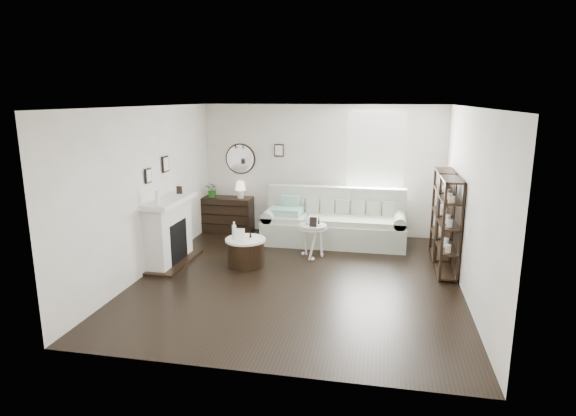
% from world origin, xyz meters
% --- Properties ---
extents(room, '(5.50, 5.50, 5.50)m').
position_xyz_m(room, '(0.73, 2.70, 1.60)').
color(room, black).
rests_on(room, ground).
extents(fireplace, '(0.50, 1.40, 1.84)m').
position_xyz_m(fireplace, '(-2.32, 0.30, 0.54)').
color(fireplace, silver).
rests_on(fireplace, ground).
extents(shelf_unit_far, '(0.30, 0.80, 1.60)m').
position_xyz_m(shelf_unit_far, '(2.33, 1.55, 0.80)').
color(shelf_unit_far, black).
rests_on(shelf_unit_far, ground).
extents(shelf_unit_near, '(0.30, 0.80, 1.60)m').
position_xyz_m(shelf_unit_near, '(2.33, 0.65, 0.80)').
color(shelf_unit_near, black).
rests_on(shelf_unit_near, ground).
extents(sofa, '(2.78, 0.96, 1.08)m').
position_xyz_m(sofa, '(0.35, 2.09, 0.36)').
color(sofa, '#ACB6A2').
rests_on(sofa, ground).
extents(quilt, '(0.59, 0.50, 0.14)m').
position_xyz_m(quilt, '(-0.56, 1.95, 0.63)').
color(quilt, '#289460').
rests_on(quilt, sofa).
extents(suitcase, '(0.56, 0.29, 0.35)m').
position_xyz_m(suitcase, '(1.37, 1.93, 0.18)').
color(suitcase, brown).
rests_on(suitcase, ground).
extents(dresser, '(1.12, 0.48, 0.75)m').
position_xyz_m(dresser, '(-2.01, 2.47, 0.37)').
color(dresser, black).
rests_on(dresser, ground).
extents(table_lamp, '(0.26, 0.26, 0.36)m').
position_xyz_m(table_lamp, '(-1.68, 2.47, 0.93)').
color(table_lamp, beige).
rests_on(table_lamp, dresser).
extents(potted_plant, '(0.36, 0.34, 0.32)m').
position_xyz_m(potted_plant, '(-2.29, 2.42, 0.91)').
color(potted_plant, '#23621C').
rests_on(potted_plant, dresser).
extents(drum_table, '(0.69, 0.69, 0.48)m').
position_xyz_m(drum_table, '(-1.00, 0.43, 0.24)').
color(drum_table, black).
rests_on(drum_table, ground).
extents(pedestal_table, '(0.51, 0.51, 0.61)m').
position_xyz_m(pedestal_table, '(0.07, 1.08, 0.56)').
color(pedestal_table, white).
rests_on(pedestal_table, ground).
extents(eiffel_drum, '(0.12, 0.12, 0.17)m').
position_xyz_m(eiffel_drum, '(-0.92, 0.48, 0.57)').
color(eiffel_drum, black).
rests_on(eiffel_drum, drum_table).
extents(bottle_drum, '(0.07, 0.07, 0.31)m').
position_xyz_m(bottle_drum, '(-1.17, 0.36, 0.64)').
color(bottle_drum, silver).
rests_on(bottle_drum, drum_table).
extents(card_frame_drum, '(0.17, 0.08, 0.22)m').
position_xyz_m(card_frame_drum, '(-1.05, 0.26, 0.59)').
color(card_frame_drum, white).
rests_on(card_frame_drum, drum_table).
extents(eiffel_ped, '(0.10, 0.10, 0.16)m').
position_xyz_m(eiffel_ped, '(0.17, 1.12, 0.69)').
color(eiffel_ped, black).
rests_on(eiffel_ped, pedestal_table).
extents(flask_ped, '(0.15, 0.15, 0.28)m').
position_xyz_m(flask_ped, '(-0.02, 1.11, 0.75)').
color(flask_ped, silver).
rests_on(flask_ped, pedestal_table).
extents(card_frame_ped, '(0.13, 0.05, 0.17)m').
position_xyz_m(card_frame_ped, '(0.09, 0.95, 0.70)').
color(card_frame_ped, black).
rests_on(card_frame_ped, pedestal_table).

